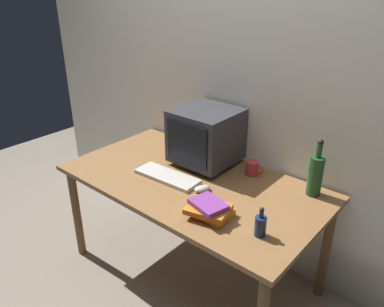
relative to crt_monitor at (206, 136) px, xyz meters
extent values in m
plane|color=gray|center=(0.08, -0.24, -0.91)|extent=(6.00, 6.00, 0.00)
cube|color=silver|center=(0.08, 0.26, 0.34)|extent=(4.00, 0.08, 2.50)
cube|color=olive|center=(0.08, -0.24, -0.21)|extent=(1.61, 0.87, 0.03)
cylinder|color=brown|center=(-0.66, -0.61, -0.57)|extent=(0.06, 0.06, 0.69)
cylinder|color=brown|center=(-0.66, 0.14, -0.57)|extent=(0.06, 0.06, 0.69)
cylinder|color=brown|center=(0.83, 0.14, -0.57)|extent=(0.06, 0.06, 0.69)
cube|color=#333338|center=(0.00, 0.00, -0.18)|extent=(0.28, 0.24, 0.03)
cube|color=#333338|center=(0.00, 0.00, 0.01)|extent=(0.38, 0.38, 0.34)
cube|color=black|center=(0.00, -0.19, 0.01)|extent=(0.31, 0.01, 0.27)
cube|color=beige|center=(-0.05, -0.32, -0.18)|extent=(0.43, 0.17, 0.02)
ellipsoid|color=beige|center=(0.21, -0.30, -0.17)|extent=(0.09, 0.11, 0.04)
cylinder|color=#1E4C23|center=(0.71, 0.09, -0.08)|extent=(0.08, 0.08, 0.23)
cylinder|color=#1E4C23|center=(0.71, 0.09, 0.08)|extent=(0.03, 0.03, 0.08)
sphere|color=#262626|center=(0.71, 0.09, 0.13)|extent=(0.03, 0.03, 0.03)
cylinder|color=navy|center=(0.68, -0.44, -0.14)|extent=(0.06, 0.06, 0.10)
cylinder|color=navy|center=(0.68, -0.44, -0.07)|extent=(0.02, 0.02, 0.04)
sphere|color=#262626|center=(0.68, -0.44, -0.05)|extent=(0.02, 0.02, 0.02)
cube|color=orange|center=(0.40, -0.46, -0.18)|extent=(0.22, 0.16, 0.03)
cube|color=orange|center=(0.40, -0.48, -0.15)|extent=(0.25, 0.21, 0.03)
cube|color=#843893|center=(0.40, -0.48, -0.12)|extent=(0.21, 0.18, 0.03)
cylinder|color=#CC383D|center=(0.32, 0.06, -0.15)|extent=(0.08, 0.08, 0.09)
torus|color=#CC383D|center=(0.37, 0.06, -0.14)|extent=(0.06, 0.01, 0.06)
camera|label=1|loc=(1.40, -1.78, 0.95)|focal=35.57mm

